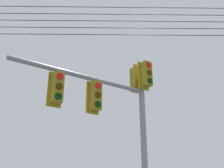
# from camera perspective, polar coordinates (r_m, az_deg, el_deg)

# --- Properties ---
(signal_mast_assembly) EXTENTS (3.23, 4.11, 6.54)m
(signal_mast_assembly) POSITION_cam_1_polar(r_m,az_deg,el_deg) (8.71, 1.50, -5.26)
(signal_mast_assembly) COLOR gray
(signal_mast_assembly) RESTS_ON ground
(overhead_wire_span) EXTENTS (24.15, 9.19, 1.43)m
(overhead_wire_span) POSITION_cam_1_polar(r_m,az_deg,el_deg) (11.12, 11.73, 12.79)
(overhead_wire_span) COLOR black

